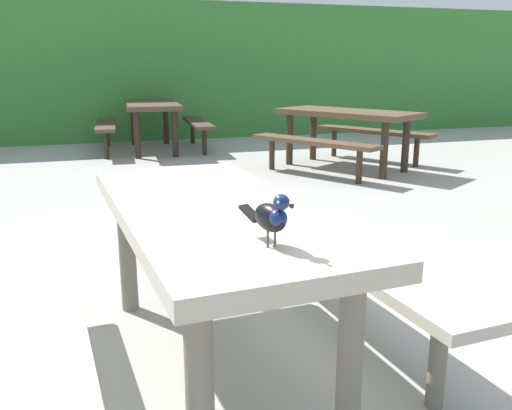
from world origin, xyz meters
name	(u,v)px	position (x,y,z in m)	size (l,w,h in m)	color
ground_plane	(213,352)	(0.00, 0.00, 0.00)	(60.00, 60.00, 0.00)	#A3A099
hedge_wall	(105,71)	(0.00, 8.59, 1.18)	(28.00, 2.34, 2.36)	#387A33
picnic_table_foreground	(213,245)	(-0.01, -0.08, 0.56)	(1.80, 1.85, 0.74)	#B2A893
bird_grackle	(272,216)	(0.05, -0.69, 0.84)	(0.11, 0.28, 0.18)	black
picnic_table_mid_right	(152,114)	(0.55, 6.31, 0.56)	(1.78, 1.84, 0.74)	#473828
picnic_table_far_centre	(346,125)	(2.71, 4.05, 0.56)	(2.31, 2.33, 0.74)	brown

